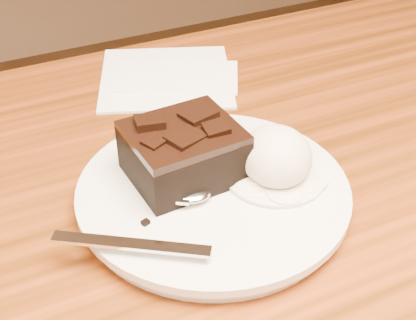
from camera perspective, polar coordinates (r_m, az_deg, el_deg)
name	(u,v)px	position (r m, az deg, el deg)	size (l,w,h in m)	color
plate	(213,195)	(0.51, 0.49, -3.38)	(0.23, 0.23, 0.02)	white
brownie	(184,156)	(0.50, -2.37, 0.43)	(0.09, 0.08, 0.04)	black
ice_cream_scoop	(276,156)	(0.50, 6.54, 0.36)	(0.06, 0.06, 0.05)	white
melt_puddle	(274,175)	(0.52, 6.40, -1.42)	(0.09, 0.09, 0.00)	white
spoon	(184,193)	(0.49, -2.28, -3.17)	(0.03, 0.18, 0.01)	silver
napkin	(166,76)	(0.70, -4.06, 8.03)	(0.15, 0.15, 0.01)	white
crumb_a	(146,222)	(0.47, -6.02, -5.98)	(0.01, 0.01, 0.00)	black
crumb_b	(159,189)	(0.50, -4.68, -2.74)	(0.01, 0.01, 0.00)	black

